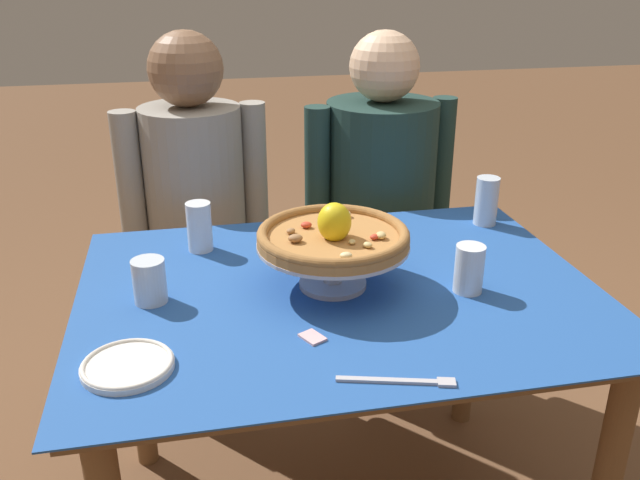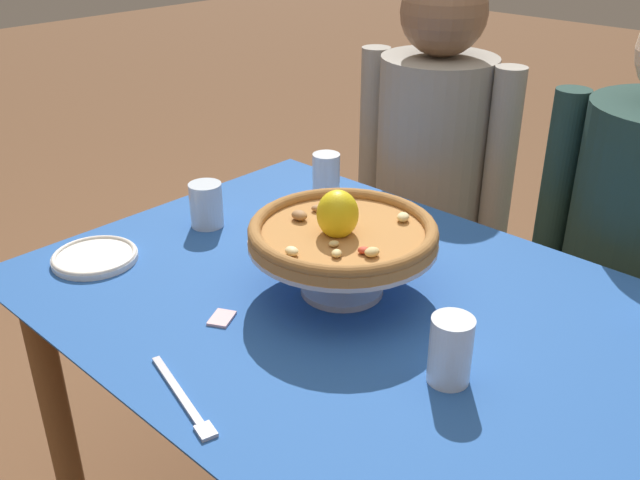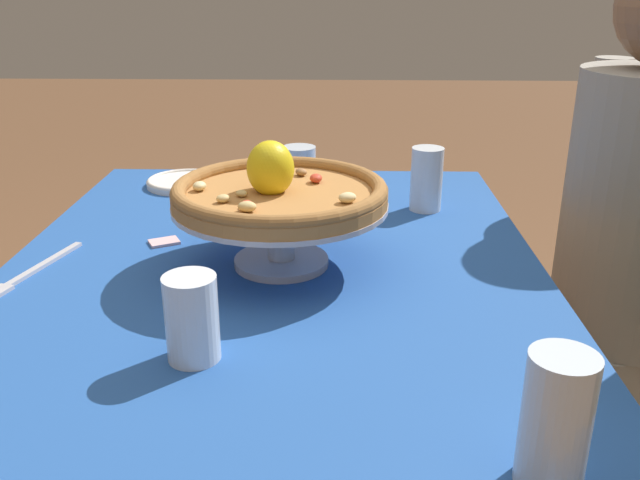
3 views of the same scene
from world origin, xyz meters
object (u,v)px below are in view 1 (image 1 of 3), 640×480
side_plate (127,365)px  sugar_packet (312,337)px  water_glass_back_left (200,229)px  water_glass_side_right (469,271)px  pizza_stand (333,255)px  dinner_fork (404,381)px  diner_left (198,235)px  diner_right (379,218)px  water_glass_side_left (150,284)px  pizza (333,235)px  water_glass_back_right (486,204)px

side_plate → sugar_packet: 0.35m
water_glass_back_left → water_glass_side_right: size_ratio=1.15×
pizza_stand → dinner_fork: bearing=-83.9°
sugar_packet → diner_left: 0.94m
water_glass_back_left → diner_left: diner_left is taller
sugar_packet → side_plate: bearing=-173.9°
diner_right → water_glass_side_left: bearing=-136.4°
water_glass_back_left → water_glass_side_left: bearing=-114.2°
pizza → water_glass_side_left: size_ratio=3.45×
water_glass_side_right → side_plate: (-0.73, -0.17, -0.04)m
pizza_stand → side_plate: pizza_stand is taller
pizza → water_glass_back_right: 0.58m
water_glass_side_left → water_glass_side_right: size_ratio=0.90×
side_plate → water_glass_back_left: bearing=73.6°
water_glass_side_left → water_glass_side_right: 0.70m
dinner_fork → sugar_packet: 0.22m
pizza_stand → side_plate: (-0.44, -0.25, -0.07)m
water_glass_side_left → dinner_fork: 0.60m
side_plate → diner_left: (0.15, 0.95, -0.15)m
sugar_packet → dinner_fork: bearing=-53.6°
pizza → water_glass_side_right: bearing=-15.8°
dinner_fork → sugar_packet: dinner_fork is taller
water_glass_side_right → sugar_packet: (-0.38, -0.13, -0.05)m
dinner_fork → water_glass_side_left: bearing=138.3°
water_glass_back_right → side_plate: 1.08m
water_glass_back_left → water_glass_back_right: 0.79m
pizza → side_plate: (-0.44, -0.25, -0.12)m
pizza_stand → pizza: 0.05m
water_glass_back_left → water_glass_side_left: (-0.12, -0.26, -0.01)m
pizza_stand → sugar_packet: bearing=-112.4°
water_glass_back_left → water_glass_back_right: size_ratio=0.94×
pizza_stand → water_glass_side_right: bearing=-16.1°
water_glass_back_left → sugar_packet: 0.52m
pizza → diner_right: bearing=65.6°
water_glass_back_left → diner_right: size_ratio=0.11×
water_glass_back_right → side_plate: (-0.94, -0.54, -0.05)m
side_plate → diner_right: bearing=51.4°
water_glass_side_right → water_glass_back_right: bearing=60.8°
water_glass_back_right → diner_left: diner_left is taller
pizza_stand → water_glass_side_left: (-0.40, 0.01, -0.03)m
water_glass_side_left → diner_right: size_ratio=0.08×
pizza → dinner_fork: 0.41m
diner_right → pizza: bearing=-114.4°
pizza_stand → dinner_fork: size_ratio=1.66×
pizza → water_glass_side_right: (0.29, -0.08, -0.08)m
pizza_stand → water_glass_back_left: water_glass_back_left is taller
pizza_stand → water_glass_side_right: (0.29, -0.08, -0.03)m
dinner_fork → diner_right: 1.12m
water_glass_side_left → side_plate: (-0.04, -0.26, -0.03)m
pizza → water_glass_back_left: 0.40m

